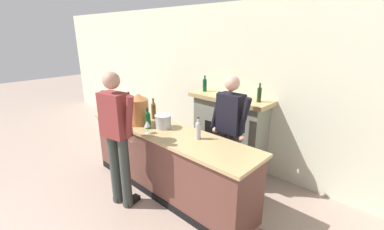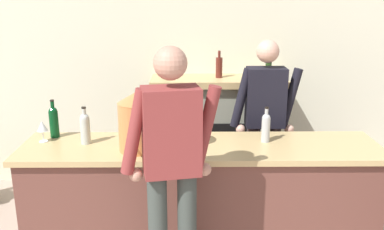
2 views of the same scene
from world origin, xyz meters
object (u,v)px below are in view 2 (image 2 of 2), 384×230
at_px(wine_bottle_merlot_tall, 169,134).
at_px(wine_glass_front_right, 188,140).
at_px(ice_bucket_steel, 188,132).
at_px(wine_glass_back_row, 42,127).
at_px(fireplace_stone, 218,134).
at_px(person_customer, 172,171).
at_px(wine_bottle_burgundy_dark, 54,121).
at_px(person_bartender, 264,122).
at_px(wine_bottle_port_short, 137,121).
at_px(copper_dispenser, 137,121).
at_px(wine_bottle_riesling_slim, 85,127).
at_px(wine_bottle_rose_blush, 266,126).

xyz_separation_m(wine_bottle_merlot_tall, wine_glass_front_right, (0.15, -0.12, -0.00)).
relative_size(ice_bucket_steel, wine_glass_front_right, 1.34).
bearing_deg(wine_glass_back_row, wine_bottle_merlot_tall, -12.03).
height_order(fireplace_stone, person_customer, person_customer).
bearing_deg(person_customer, ice_bucket_steel, 81.47).
bearing_deg(wine_glass_back_row, wine_bottle_burgundy_dark, 63.06).
relative_size(person_bartender, wine_glass_back_row, 9.80).
bearing_deg(wine_glass_front_right, wine_bottle_port_short, 133.41).
relative_size(wine_bottle_burgundy_dark, wine_glass_front_right, 1.79).
bearing_deg(copper_dispenser, person_customer, -63.11).
bearing_deg(ice_bucket_steel, wine_bottle_merlot_tall, -131.99).
bearing_deg(person_bartender, wine_glass_back_row, -163.82).
bearing_deg(wine_bottle_port_short, person_customer, -69.60).
bearing_deg(wine_bottle_merlot_tall, wine_glass_front_right, -39.72).
height_order(fireplace_stone, ice_bucket_steel, fireplace_stone).
bearing_deg(wine_bottle_riesling_slim, wine_glass_front_right, -19.79).
bearing_deg(person_customer, fireplace_stone, 77.05).
distance_m(person_customer, wine_glass_back_row, 1.32).
bearing_deg(fireplace_stone, wine_glass_back_row, -143.26).
xyz_separation_m(ice_bucket_steel, wine_bottle_rose_blush, (0.64, 0.04, 0.03)).
distance_m(ice_bucket_steel, wine_bottle_merlot_tall, 0.22).
relative_size(person_customer, wine_bottle_merlot_tall, 6.16).
relative_size(person_bartender, wine_bottle_riesling_slim, 5.65).
relative_size(person_customer, person_bartender, 1.06).
distance_m(person_bartender, wine_bottle_port_short, 1.25).
xyz_separation_m(wine_bottle_burgundy_dark, wine_bottle_merlot_tall, (0.98, -0.34, -0.01)).
distance_m(wine_glass_back_row, wine_glass_front_right, 1.23).
bearing_deg(ice_bucket_steel, person_customer, -98.53).
bearing_deg(wine_glass_front_right, wine_bottle_rose_blush, 27.21).
height_order(person_bartender, wine_bottle_burgundy_dark, person_bartender).
xyz_separation_m(wine_bottle_burgundy_dark, wine_bottle_port_short, (0.70, -0.01, 0.00)).
height_order(person_customer, copper_dispenser, person_customer).
distance_m(wine_bottle_merlot_tall, wine_glass_back_row, 1.06).
bearing_deg(wine_glass_back_row, wine_bottle_port_short, 7.83).
bearing_deg(wine_bottle_merlot_tall, wine_bottle_port_short, 130.36).
bearing_deg(ice_bucket_steel, wine_bottle_rose_blush, 4.00).
xyz_separation_m(wine_bottle_port_short, wine_glass_back_row, (-0.76, -0.10, -0.02)).
distance_m(fireplace_stone, wine_glass_front_right, 1.57).
xyz_separation_m(person_customer, wine_bottle_riesling_slim, (-0.72, 0.70, 0.08)).
bearing_deg(person_customer, wine_bottle_port_short, 110.40).
xyz_separation_m(ice_bucket_steel, wine_bottle_merlot_tall, (-0.14, -0.16, 0.04)).
height_order(fireplace_stone, wine_bottle_port_short, fireplace_stone).
xyz_separation_m(fireplace_stone, wine_bottle_rose_blush, (0.31, -1.14, 0.45)).
height_order(wine_bottle_port_short, wine_glass_front_right, wine_bottle_port_short).
relative_size(ice_bucket_steel, wine_bottle_burgundy_dark, 0.75).
xyz_separation_m(wine_bottle_burgundy_dark, wine_glass_front_right, (1.12, -0.46, -0.01)).
height_order(wine_bottle_merlot_tall, wine_bottle_port_short, wine_bottle_port_short).
relative_size(wine_bottle_riesling_slim, wine_glass_front_right, 1.70).
bearing_deg(wine_bottle_burgundy_dark, wine_bottle_riesling_slim, -28.73).
distance_m(wine_bottle_rose_blush, wine_glass_front_right, 0.71).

